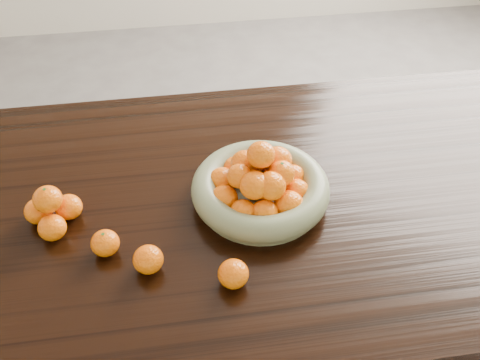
{
  "coord_description": "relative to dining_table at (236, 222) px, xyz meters",
  "views": [
    {
      "loc": [
        -0.13,
        -0.97,
        1.71
      ],
      "look_at": [
        0.01,
        -0.02,
        0.83
      ],
      "focal_mm": 40.0,
      "sensor_mm": 36.0,
      "label": 1
    }
  ],
  "objects": [
    {
      "name": "loose_orange_2",
      "position": [
        -0.04,
        -0.26,
        0.12
      ],
      "size": [
        0.07,
        0.07,
        0.06
      ],
      "primitive_type": "ellipsoid",
      "color": "orange",
      "rests_on": "dining_table"
    },
    {
      "name": "ground",
      "position": [
        0.0,
        0.0,
        -0.66
      ],
      "size": [
        5.0,
        5.0,
        0.0
      ],
      "primitive_type": "plane",
      "color": "#64615E",
      "rests_on": "ground"
    },
    {
      "name": "fruit_bowl",
      "position": [
        0.06,
        -0.02,
        0.14
      ],
      "size": [
        0.35,
        0.35,
        0.18
      ],
      "rotation": [
        0.0,
        0.0,
        0.09
      ],
      "color": "#6C7354",
      "rests_on": "dining_table"
    },
    {
      "name": "loose_orange_1",
      "position": [
        -0.22,
        -0.2,
        0.12
      ],
      "size": [
        0.07,
        0.07,
        0.06
      ],
      "primitive_type": "ellipsoid",
      "color": "orange",
      "rests_on": "dining_table"
    },
    {
      "name": "dining_table",
      "position": [
        0.0,
        0.0,
        0.0
      ],
      "size": [
        2.0,
        1.0,
        0.75
      ],
      "color": "black",
      "rests_on": "ground"
    },
    {
      "name": "loose_orange_0",
      "position": [
        -0.32,
        -0.13,
        0.12
      ],
      "size": [
        0.07,
        0.07,
        0.06
      ],
      "primitive_type": "ellipsoid",
      "color": "orange",
      "rests_on": "dining_table"
    },
    {
      "name": "orange_pyramid",
      "position": [
        -0.45,
        -0.02,
        0.13
      ],
      "size": [
        0.14,
        0.13,
        0.12
      ],
      "rotation": [
        0.0,
        0.0,
        0.06
      ],
      "color": "orange",
      "rests_on": "dining_table"
    }
  ]
}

